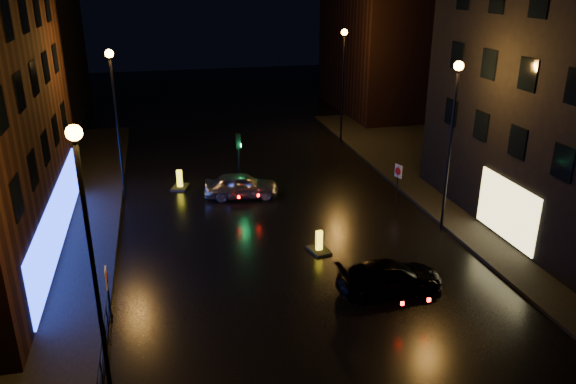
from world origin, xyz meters
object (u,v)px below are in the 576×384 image
object	(u,v)px
dark_sedan	(390,277)
road_sign_left	(107,283)
silver_hatchback	(241,185)
road_sign_right	(398,174)
traffic_signal	(239,181)
bollard_near	(319,247)
bollard_far	(180,184)

from	to	relation	value
dark_sedan	road_sign_left	distance (m)	10.91
silver_hatchback	road_sign_right	xyz separation A→B (m)	(8.32, -2.86, 0.97)
traffic_signal	bollard_near	bearing A→B (deg)	-75.17
dark_sedan	bollard_far	xyz separation A→B (m)	(-7.61, 13.84, -0.38)
traffic_signal	bollard_far	bearing A→B (deg)	163.80
bollard_near	bollard_far	size ratio (longest dim) A/B	0.88
bollard_far	bollard_near	bearing A→B (deg)	-40.86
silver_hatchback	bollard_far	size ratio (longest dim) A/B	2.80
dark_sedan	road_sign_right	world-z (taller)	road_sign_right
dark_sedan	bollard_far	world-z (taller)	dark_sedan
road_sign_right	dark_sedan	bearing A→B (deg)	46.56
traffic_signal	dark_sedan	size ratio (longest dim) A/B	0.79
dark_sedan	bollard_far	distance (m)	15.79
road_sign_right	traffic_signal	bearing A→B (deg)	-44.92
bollard_near	bollard_far	xyz separation A→B (m)	(-5.80, 9.85, 0.02)
bollard_far	dark_sedan	bearing A→B (deg)	-42.53
traffic_signal	road_sign_right	distance (m)	9.30
dark_sedan	silver_hatchback	bearing A→B (deg)	19.12
silver_hatchback	dark_sedan	bearing A→B (deg)	-152.31
traffic_signal	road_sign_right	xyz separation A→B (m)	(8.24, -4.15, 1.18)
bollard_far	road_sign_left	xyz separation A→B (m)	(-3.24, -13.58, 1.44)
bollard_near	bollard_far	distance (m)	11.43
silver_hatchback	bollard_near	world-z (taller)	silver_hatchback
bollard_far	road_sign_right	world-z (taller)	road_sign_right
bollard_far	road_sign_left	world-z (taller)	road_sign_left
silver_hatchback	road_sign_left	distance (m)	13.12
dark_sedan	road_sign_right	xyz separation A→B (m)	(4.09, 8.69, 1.05)
traffic_signal	road_sign_right	world-z (taller)	traffic_signal
silver_hatchback	dark_sedan	distance (m)	12.30
traffic_signal	road_sign_left	distance (m)	14.30
traffic_signal	road_sign_right	bearing A→B (deg)	-26.70
road_sign_left	road_sign_right	world-z (taller)	road_sign_left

